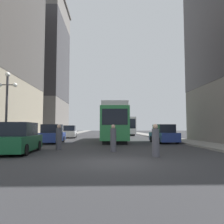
{
  "coord_description": "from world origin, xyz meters",
  "views": [
    {
      "loc": [
        -0.38,
        -9.52,
        1.51
      ],
      "look_at": [
        0.24,
        8.21,
        2.77
      ],
      "focal_mm": 35.09,
      "sensor_mm": 36.0,
      "label": 1
    }
  ],
  "objects_px": {
    "streetcar": "(115,122)",
    "parked_car_left_far": "(18,139)",
    "transit_bus": "(127,125)",
    "pedestrian_on_sidewalk": "(156,141)",
    "lamp_post_left_near": "(7,97)",
    "parked_car_left_mid": "(52,134)",
    "pedestrian_crossing_far": "(59,138)",
    "pedestrian_crossing_near": "(113,139)",
    "parked_car_left_near": "(70,132)",
    "parked_car_right_far": "(164,134)"
  },
  "relations": [
    {
      "from": "parked_car_right_far",
      "to": "streetcar",
      "type": "bearing_deg",
      "value": -40.67
    },
    {
      "from": "pedestrian_crossing_far",
      "to": "lamp_post_left_near",
      "type": "distance_m",
      "value": 4.86
    },
    {
      "from": "streetcar",
      "to": "transit_bus",
      "type": "xyz_separation_m",
      "value": [
        3.38,
        19.2,
        -0.15
      ]
    },
    {
      "from": "pedestrian_crossing_near",
      "to": "parked_car_right_far",
      "type": "bearing_deg",
      "value": -55.23
    },
    {
      "from": "transit_bus",
      "to": "parked_car_left_near",
      "type": "xyz_separation_m",
      "value": [
        -9.68,
        -11.84,
        -1.1
      ]
    },
    {
      "from": "streetcar",
      "to": "pedestrian_on_sidewalk",
      "type": "distance_m",
      "value": 13.98
    },
    {
      "from": "parked_car_left_near",
      "to": "pedestrian_crossing_far",
      "type": "height_order",
      "value": "parked_car_left_near"
    },
    {
      "from": "parked_car_right_far",
      "to": "pedestrian_crossing_far",
      "type": "bearing_deg",
      "value": 31.5
    },
    {
      "from": "streetcar",
      "to": "parked_car_left_far",
      "type": "distance_m",
      "value": 13.54
    },
    {
      "from": "parked_car_left_near",
      "to": "pedestrian_crossing_far",
      "type": "relative_size",
      "value": 2.59
    },
    {
      "from": "pedestrian_crossing_far",
      "to": "lamp_post_left_near",
      "type": "xyz_separation_m",
      "value": [
        -3.87,
        0.52,
        2.9
      ]
    },
    {
      "from": "pedestrian_crossing_near",
      "to": "pedestrian_crossing_far",
      "type": "xyz_separation_m",
      "value": [
        -3.72,
        1.45,
        0.01
      ]
    },
    {
      "from": "parked_car_left_mid",
      "to": "lamp_post_left_near",
      "type": "relative_size",
      "value": 0.82
    },
    {
      "from": "parked_car_right_far",
      "to": "pedestrian_crossing_far",
      "type": "xyz_separation_m",
      "value": [
        -9.05,
        -6.28,
        -0.04
      ]
    },
    {
      "from": "streetcar",
      "to": "parked_car_left_far",
      "type": "bearing_deg",
      "value": -115.43
    },
    {
      "from": "pedestrian_crossing_near",
      "to": "pedestrian_crossing_far",
      "type": "relative_size",
      "value": 0.99
    },
    {
      "from": "streetcar",
      "to": "pedestrian_crossing_near",
      "type": "relative_size",
      "value": 7.71
    },
    {
      "from": "streetcar",
      "to": "parked_car_left_near",
      "type": "height_order",
      "value": "streetcar"
    },
    {
      "from": "parked_car_left_far",
      "to": "lamp_post_left_near",
      "type": "xyz_separation_m",
      "value": [
        -1.9,
        2.55,
        2.86
      ]
    },
    {
      "from": "transit_bus",
      "to": "pedestrian_crossing_far",
      "type": "xyz_separation_m",
      "value": [
        -7.71,
        -29.09,
        -1.15
      ]
    },
    {
      "from": "transit_bus",
      "to": "pedestrian_crossing_near",
      "type": "relative_size",
      "value": 7.07
    },
    {
      "from": "streetcar",
      "to": "pedestrian_crossing_far",
      "type": "bearing_deg",
      "value": -111.22
    },
    {
      "from": "transit_bus",
      "to": "lamp_post_left_near",
      "type": "distance_m",
      "value": 30.87
    },
    {
      "from": "parked_car_left_near",
      "to": "lamp_post_left_near",
      "type": "bearing_deg",
      "value": -99.88
    },
    {
      "from": "parked_car_left_near",
      "to": "streetcar",
      "type": "bearing_deg",
      "value": -52.82
    },
    {
      "from": "pedestrian_on_sidewalk",
      "to": "parked_car_right_far",
      "type": "bearing_deg",
      "value": 4.53
    },
    {
      "from": "parked_car_left_mid",
      "to": "lamp_post_left_near",
      "type": "bearing_deg",
      "value": -106.68
    },
    {
      "from": "streetcar",
      "to": "parked_car_left_far",
      "type": "height_order",
      "value": "streetcar"
    },
    {
      "from": "streetcar",
      "to": "parked_car_left_mid",
      "type": "relative_size",
      "value": 2.99
    },
    {
      "from": "pedestrian_crossing_near",
      "to": "pedestrian_on_sidewalk",
      "type": "bearing_deg",
      "value": -160.55
    },
    {
      "from": "parked_car_left_near",
      "to": "parked_car_left_mid",
      "type": "bearing_deg",
      "value": -93.39
    },
    {
      "from": "parked_car_right_far",
      "to": "parked_car_left_far",
      "type": "xyz_separation_m",
      "value": [
        -11.02,
        -8.32,
        0.0
      ]
    },
    {
      "from": "streetcar",
      "to": "pedestrian_crossing_far",
      "type": "xyz_separation_m",
      "value": [
        -4.33,
        -9.89,
        -1.3
      ]
    },
    {
      "from": "pedestrian_crossing_far",
      "to": "pedestrian_crossing_near",
      "type": "bearing_deg",
      "value": 101.82
    },
    {
      "from": "parked_car_right_far",
      "to": "parked_car_left_far",
      "type": "relative_size",
      "value": 0.99
    },
    {
      "from": "transit_bus",
      "to": "parked_car_left_far",
      "type": "bearing_deg",
      "value": -105.37
    },
    {
      "from": "parked_car_left_mid",
      "to": "parked_car_right_far",
      "type": "relative_size",
      "value": 0.97
    },
    {
      "from": "pedestrian_on_sidewalk",
      "to": "lamp_post_left_near",
      "type": "bearing_deg",
      "value": 87.18
    },
    {
      "from": "transit_bus",
      "to": "pedestrian_on_sidewalk",
      "type": "height_order",
      "value": "transit_bus"
    },
    {
      "from": "transit_bus",
      "to": "pedestrian_on_sidewalk",
      "type": "bearing_deg",
      "value": -91.34
    },
    {
      "from": "streetcar",
      "to": "pedestrian_on_sidewalk",
      "type": "relative_size",
      "value": 7.73
    },
    {
      "from": "parked_car_left_mid",
      "to": "pedestrian_crossing_far",
      "type": "relative_size",
      "value": 2.55
    },
    {
      "from": "streetcar",
      "to": "transit_bus",
      "type": "distance_m",
      "value": 19.49
    },
    {
      "from": "streetcar",
      "to": "pedestrian_crossing_near",
      "type": "distance_m",
      "value": 11.42
    },
    {
      "from": "parked_car_left_mid",
      "to": "pedestrian_crossing_near",
      "type": "bearing_deg",
      "value": -52.27
    },
    {
      "from": "streetcar",
      "to": "parked_car_right_far",
      "type": "distance_m",
      "value": 6.06
    },
    {
      "from": "streetcar",
      "to": "parked_car_right_far",
      "type": "xyz_separation_m",
      "value": [
        4.71,
        -3.6,
        -1.26
      ]
    },
    {
      "from": "pedestrian_crossing_near",
      "to": "pedestrian_on_sidewalk",
      "type": "relative_size",
      "value": 1.0
    },
    {
      "from": "parked_car_left_near",
      "to": "parked_car_left_far",
      "type": "xyz_separation_m",
      "value": [
        0.0,
        -19.28,
        0.0
      ]
    },
    {
      "from": "streetcar",
      "to": "parked_car_left_near",
      "type": "xyz_separation_m",
      "value": [
        -6.3,
        7.36,
        -1.26
      ]
    }
  ]
}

